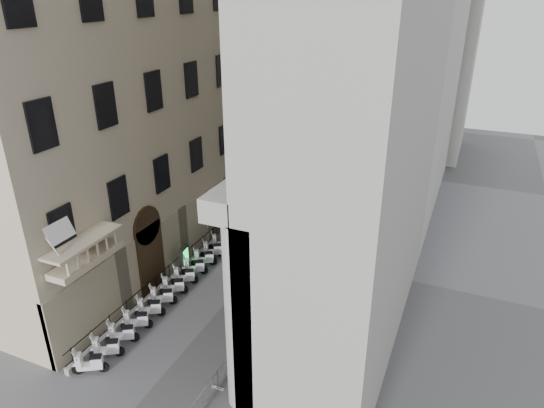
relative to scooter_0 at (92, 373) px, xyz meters
The scene contains 28 objects.
far_building 45.99m from the scooter_0, 85.60° to the left, with size 22.00×10.00×30.00m, color beige.
iron_fence 13.39m from the scooter_0, 94.12° to the left, with size 0.30×28.00×1.40m, color black, non-canonical shape.
blue_awning 22.63m from the scooter_0, 70.67° to the left, with size 1.60×3.00×3.00m, color navy, non-canonical shape.
flag 0.75m from the scooter_0, 152.09° to the left, with size 1.00×1.40×8.20m, color #9E0C11, non-canonical shape.
scooter_0 is the anchor object (origin of this frame).
scooter_1 1.22m from the scooter_0, 90.00° to the left, with size 0.56×1.40×1.50m, color white, non-canonical shape.
scooter_2 2.43m from the scooter_0, 90.00° to the left, with size 0.56×1.40×1.50m, color white, non-canonical shape.
scooter_3 3.65m from the scooter_0, 90.00° to the left, with size 0.56×1.40×1.50m, color white, non-canonical shape.
scooter_4 4.86m from the scooter_0, 90.00° to the left, with size 0.56×1.40×1.50m, color white, non-canonical shape.
scooter_5 6.08m from the scooter_0, 90.00° to the left, with size 0.56×1.40×1.50m, color white, non-canonical shape.
scooter_6 7.29m from the scooter_0, 90.00° to the left, with size 0.56×1.40×1.50m, color white, non-canonical shape.
scooter_7 8.51m from the scooter_0, 90.00° to the left, with size 0.56×1.40×1.50m, color white, non-canonical shape.
scooter_8 9.72m from the scooter_0, 90.00° to the left, with size 0.56×1.40×1.50m, color white, non-canonical shape.
scooter_9 10.94m from the scooter_0, 90.00° to the left, with size 0.56×1.40×1.50m, color white, non-canonical shape.
scooter_10 12.15m from the scooter_0, 90.00° to the left, with size 0.56×1.40×1.50m, color white, non-canonical shape.
scooter_11 13.37m from the scooter_0, 90.00° to the left, with size 0.56×1.40×1.50m, color white, non-canonical shape.
barrier_0 6.24m from the scooter_0, ahead, with size 0.60×2.40×1.10m, color #A1A4A8, non-canonical shape.
barrier_1 6.83m from the scooter_0, 24.09° to the left, with size 0.60×2.40×1.10m, color #A1A4A8, non-canonical shape.
barrier_2 8.17m from the scooter_0, 40.31° to the left, with size 0.60×2.40×1.10m, color #A1A4A8, non-canonical shape.
barrier_3 9.97m from the scooter_0, 51.33° to the left, with size 0.60×2.40×1.10m, color #A1A4A8, non-canonical shape.
barrier_4 12.03m from the scooter_0, 58.79° to the left, with size 0.60×2.40×1.10m, color #A1A4A8, non-canonical shape.
barrier_5 14.22m from the scooter_0, 64.02° to the left, with size 0.60×2.40×1.10m, color #A1A4A8, non-canonical shape.
security_tent 15.55m from the scooter_0, 90.90° to the left, with size 3.63×3.63×2.95m.
street_lamp 15.17m from the scooter_0, 87.33° to the left, with size 2.72×0.90×8.55m.
info_kiosk 9.93m from the scooter_0, 94.96° to the left, with size 0.37×0.89×1.83m.
pedestrian_a 22.44m from the scooter_0, 77.03° to the left, with size 0.65×0.42×1.77m, color black.
pedestrian_b 20.80m from the scooter_0, 73.56° to the left, with size 0.88×0.68×1.80m, color black.
pedestrian_c 27.46m from the scooter_0, 85.12° to the left, with size 0.95×0.62×1.94m, color black.
Camera 1 is at (12.07, -8.76, 17.40)m, focal length 32.00 mm.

